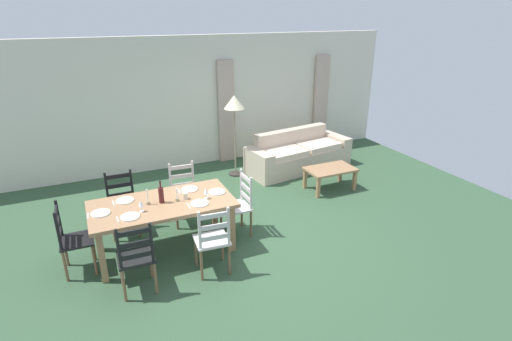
% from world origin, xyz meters
% --- Properties ---
extents(ground_plane, '(9.60, 9.60, 0.02)m').
position_xyz_m(ground_plane, '(0.00, 0.00, -0.01)').
color(ground_plane, '#314F35').
extents(wall_far, '(9.60, 0.16, 2.70)m').
position_xyz_m(wall_far, '(0.00, 3.30, 1.35)').
color(wall_far, beige).
rests_on(wall_far, ground_plane).
extents(curtain_panel_left, '(0.35, 0.08, 2.20)m').
position_xyz_m(curtain_panel_left, '(0.88, 3.16, 1.10)').
color(curtain_panel_left, '#B9A394').
rests_on(curtain_panel_left, ground_plane).
extents(curtain_panel_right, '(0.35, 0.08, 2.20)m').
position_xyz_m(curtain_panel_right, '(3.28, 3.16, 1.10)').
color(curtain_panel_right, '#B9A394').
rests_on(curtain_panel_right, ground_plane).
extents(dining_table, '(1.90, 0.96, 0.75)m').
position_xyz_m(dining_table, '(-1.20, 0.06, 0.66)').
color(dining_table, '#A07551').
rests_on(dining_table, ground_plane).
extents(dining_chair_near_left, '(0.43, 0.41, 0.96)m').
position_xyz_m(dining_chair_near_left, '(-1.69, -0.70, 0.48)').
color(dining_chair_near_left, black).
rests_on(dining_chair_near_left, ground_plane).
extents(dining_chair_near_right, '(0.45, 0.43, 0.96)m').
position_xyz_m(dining_chair_near_right, '(-0.75, -0.69, 0.48)').
color(dining_chair_near_right, silver).
rests_on(dining_chair_near_right, ground_plane).
extents(dining_chair_far_left, '(0.42, 0.40, 0.96)m').
position_xyz_m(dining_chair_far_left, '(-1.66, 0.82, 0.48)').
color(dining_chair_far_left, black).
rests_on(dining_chair_far_left, ground_plane).
extents(dining_chair_far_right, '(0.44, 0.42, 0.96)m').
position_xyz_m(dining_chair_far_right, '(-0.72, 0.79, 0.48)').
color(dining_chair_far_right, beige).
rests_on(dining_chair_far_right, ground_plane).
extents(dining_chair_head_west, '(0.41, 0.43, 0.96)m').
position_xyz_m(dining_chair_head_west, '(-2.36, 0.06, 0.48)').
color(dining_chair_head_west, black).
rests_on(dining_chair_head_west, ground_plane).
extents(dining_chair_head_east, '(0.40, 0.42, 0.96)m').
position_xyz_m(dining_chair_head_east, '(-0.08, 0.09, 0.48)').
color(dining_chair_head_east, silver).
rests_on(dining_chair_head_east, ground_plane).
extents(dinner_plate_near_left, '(0.24, 0.24, 0.02)m').
position_xyz_m(dinner_plate_near_left, '(-1.65, -0.19, 0.76)').
color(dinner_plate_near_left, white).
rests_on(dinner_plate_near_left, dining_table).
extents(fork_near_left, '(0.02, 0.17, 0.01)m').
position_xyz_m(fork_near_left, '(-1.80, -0.19, 0.75)').
color(fork_near_left, silver).
rests_on(fork_near_left, dining_table).
extents(dinner_plate_near_right, '(0.24, 0.24, 0.02)m').
position_xyz_m(dinner_plate_near_right, '(-0.75, -0.19, 0.76)').
color(dinner_plate_near_right, white).
rests_on(dinner_plate_near_right, dining_table).
extents(fork_near_right, '(0.02, 0.17, 0.01)m').
position_xyz_m(fork_near_right, '(-0.90, -0.19, 0.75)').
color(fork_near_right, silver).
rests_on(fork_near_right, dining_table).
extents(dinner_plate_far_left, '(0.24, 0.24, 0.02)m').
position_xyz_m(dinner_plate_far_left, '(-1.65, 0.31, 0.76)').
color(dinner_plate_far_left, white).
rests_on(dinner_plate_far_left, dining_table).
extents(fork_far_left, '(0.02, 0.17, 0.01)m').
position_xyz_m(fork_far_left, '(-1.80, 0.31, 0.75)').
color(fork_far_left, silver).
rests_on(fork_far_left, dining_table).
extents(dinner_plate_far_right, '(0.24, 0.24, 0.02)m').
position_xyz_m(dinner_plate_far_right, '(-0.75, 0.31, 0.76)').
color(dinner_plate_far_right, white).
rests_on(dinner_plate_far_right, dining_table).
extents(fork_far_right, '(0.03, 0.17, 0.01)m').
position_xyz_m(fork_far_right, '(-0.90, 0.31, 0.75)').
color(fork_far_right, silver).
rests_on(fork_far_right, dining_table).
extents(dinner_plate_head_west, '(0.24, 0.24, 0.02)m').
position_xyz_m(dinner_plate_head_west, '(-1.98, 0.06, 0.76)').
color(dinner_plate_head_west, white).
rests_on(dinner_plate_head_west, dining_table).
extents(fork_head_west, '(0.03, 0.17, 0.01)m').
position_xyz_m(fork_head_west, '(-2.13, 0.06, 0.75)').
color(fork_head_west, silver).
rests_on(fork_head_west, dining_table).
extents(dinner_plate_head_east, '(0.24, 0.24, 0.02)m').
position_xyz_m(dinner_plate_head_east, '(-0.42, 0.06, 0.76)').
color(dinner_plate_head_east, white).
rests_on(dinner_plate_head_east, dining_table).
extents(fork_head_east, '(0.03, 0.17, 0.01)m').
position_xyz_m(fork_head_east, '(-0.57, 0.06, 0.75)').
color(fork_head_east, silver).
rests_on(fork_head_east, dining_table).
extents(wine_bottle, '(0.07, 0.07, 0.32)m').
position_xyz_m(wine_bottle, '(-1.20, 0.06, 0.87)').
color(wine_bottle, '#471919').
rests_on(wine_bottle, dining_table).
extents(wine_glass_near_left, '(0.06, 0.06, 0.16)m').
position_xyz_m(wine_glass_near_left, '(-1.50, -0.09, 0.86)').
color(wine_glass_near_left, white).
rests_on(wine_glass_near_left, dining_table).
extents(wine_glass_near_right, '(0.06, 0.06, 0.16)m').
position_xyz_m(wine_glass_near_right, '(-0.62, -0.06, 0.86)').
color(wine_glass_near_right, white).
rests_on(wine_glass_near_right, dining_table).
extents(coffee_cup_primary, '(0.07, 0.07, 0.09)m').
position_xyz_m(coffee_cup_primary, '(-0.89, 0.04, 0.80)').
color(coffee_cup_primary, beige).
rests_on(coffee_cup_primary, dining_table).
extents(candle_tall, '(0.05, 0.05, 0.22)m').
position_xyz_m(candle_tall, '(-1.38, 0.08, 0.81)').
color(candle_tall, '#998C66').
rests_on(candle_tall, dining_table).
extents(candle_short, '(0.05, 0.05, 0.19)m').
position_xyz_m(candle_short, '(-1.00, 0.02, 0.80)').
color(candle_short, '#998C66').
rests_on(candle_short, dining_table).
extents(couch, '(2.37, 1.13, 0.80)m').
position_xyz_m(couch, '(2.07, 2.10, 0.29)').
color(couch, beige).
rests_on(couch, ground_plane).
extents(coffee_table, '(0.90, 0.56, 0.42)m').
position_xyz_m(coffee_table, '(2.08, 0.88, 0.36)').
color(coffee_table, '#A07551').
rests_on(coffee_table, ground_plane).
extents(standing_lamp, '(0.40, 0.40, 1.64)m').
position_xyz_m(standing_lamp, '(0.73, 2.28, 1.41)').
color(standing_lamp, '#332D28').
rests_on(standing_lamp, ground_plane).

